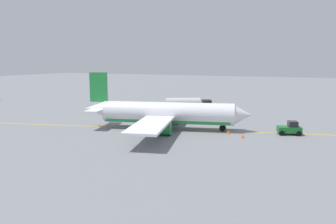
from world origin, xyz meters
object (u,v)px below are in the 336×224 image
object	(u,v)px
airplane	(165,114)
safety_cone_wingtip	(243,136)
fuel_tanker	(187,104)
refueling_worker	(189,112)
pushback_tug	(290,128)
safety_cone_nose	(229,132)

from	to	relation	value
airplane	safety_cone_wingtip	bearing A→B (deg)	-5.39
fuel_tanker	refueling_worker	world-z (taller)	fuel_tanker
refueling_worker	safety_cone_wingtip	distance (m)	22.73
pushback_tug	safety_cone_wingtip	world-z (taller)	pushback_tug
airplane	safety_cone_wingtip	world-z (taller)	airplane
safety_cone_nose	pushback_tug	bearing A→B (deg)	22.33
airplane	refueling_worker	bearing A→B (deg)	96.34
refueling_worker	safety_cone_wingtip	bearing A→B (deg)	-47.18
safety_cone_wingtip	safety_cone_nose	bearing A→B (deg)	143.45
pushback_tug	safety_cone_nose	distance (m)	9.75
refueling_worker	safety_cone_nose	xyz separation A→B (m)	(12.74, -14.66, -0.48)
safety_cone_nose	safety_cone_wingtip	distance (m)	3.37
fuel_tanker	pushback_tug	bearing A→B (deg)	-34.13
pushback_tug	refueling_worker	bearing A→B (deg)	153.23
airplane	pushback_tug	bearing A→B (deg)	12.41
fuel_tanker	airplane	bearing A→B (deg)	-78.56
pushback_tug	safety_cone_wingtip	xyz separation A→B (m)	(-6.29, -5.70, -0.70)
airplane	pushback_tug	distance (m)	20.57
fuel_tanker	safety_cone_nose	world-z (taller)	fuel_tanker
fuel_tanker	pushback_tug	xyz separation A→B (m)	(24.24, -16.43, -0.73)
pushback_tug	safety_cone_wingtip	distance (m)	8.52
refueling_worker	airplane	bearing A→B (deg)	-83.66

